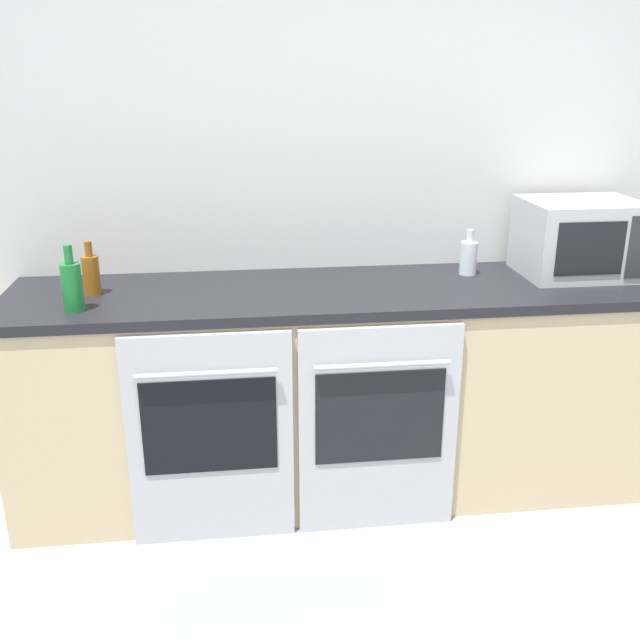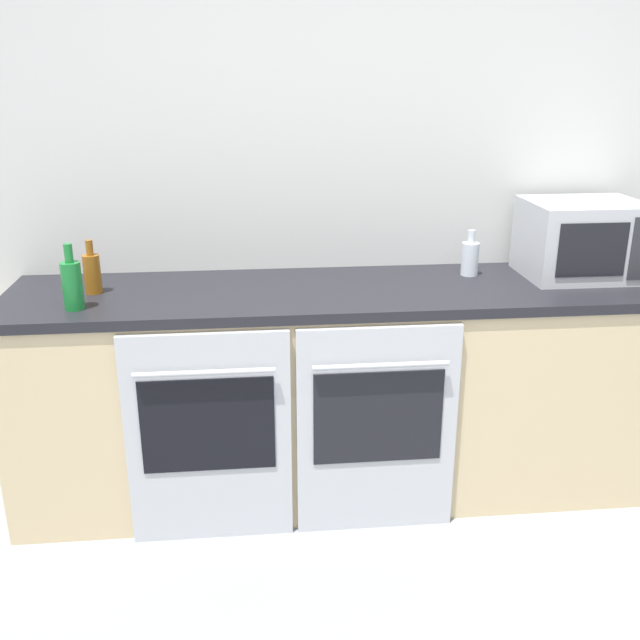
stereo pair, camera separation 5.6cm
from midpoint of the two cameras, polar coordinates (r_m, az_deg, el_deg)
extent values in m
cube|color=silver|center=(3.13, 1.16, 11.36)|extent=(10.00, 0.06, 2.60)
cube|color=#D1B789|center=(3.05, 1.95, -5.90)|extent=(2.73, 0.62, 0.87)
cube|color=black|center=(2.89, 2.06, 2.28)|extent=(2.76, 0.65, 0.04)
cube|color=#B7BABF|center=(2.74, -9.31, -9.51)|extent=(0.62, 0.03, 0.85)
cube|color=black|center=(2.69, -9.41, -8.42)|extent=(0.49, 0.01, 0.38)
cylinder|color=#B7BABF|center=(2.57, -9.70, -4.26)|extent=(0.51, 0.02, 0.02)
cube|color=#B7BABF|center=(2.78, 4.12, -8.84)|extent=(0.62, 0.03, 0.85)
cube|color=black|center=(2.73, 4.23, -7.75)|extent=(0.49, 0.01, 0.38)
cylinder|color=#B7BABF|center=(2.61, 4.44, -3.62)|extent=(0.51, 0.02, 0.02)
cube|color=#B7BABF|center=(3.20, 19.52, 6.21)|extent=(0.47, 0.37, 0.32)
cube|color=black|center=(3.02, 20.33, 5.36)|extent=(0.28, 0.01, 0.22)
cylinder|color=silver|center=(3.10, 11.27, 4.87)|extent=(0.07, 0.07, 0.14)
cylinder|color=silver|center=(3.08, 11.39, 6.61)|extent=(0.03, 0.03, 0.05)
cylinder|color=#19722D|center=(2.73, -19.76, 2.47)|extent=(0.07, 0.07, 0.18)
cylinder|color=#19722D|center=(2.70, -20.06, 4.96)|extent=(0.03, 0.03, 0.07)
cylinder|color=#8C5114|center=(2.91, -18.35, 3.40)|extent=(0.07, 0.07, 0.15)
cylinder|color=#8C5114|center=(2.88, -18.58, 5.43)|extent=(0.03, 0.03, 0.06)
camera|label=1|loc=(0.03, -90.55, -0.20)|focal=40.00mm
camera|label=2|loc=(0.03, 89.45, 0.20)|focal=40.00mm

